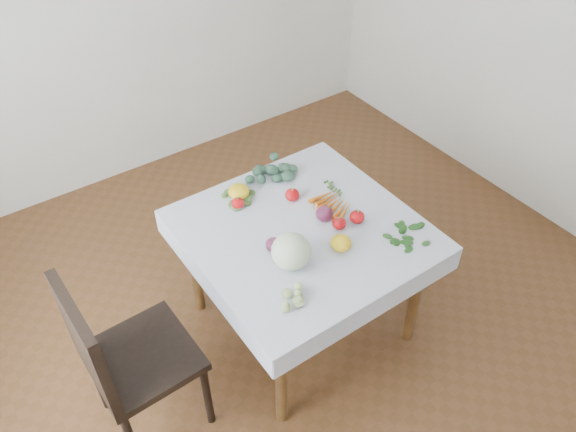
# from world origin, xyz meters

# --- Properties ---
(ground) EXTENTS (4.00, 4.00, 0.00)m
(ground) POSITION_xyz_m (0.00, 0.00, 0.00)
(ground) COLOR brown
(table) EXTENTS (1.00, 1.00, 0.75)m
(table) POSITION_xyz_m (0.00, 0.00, 0.65)
(table) COLOR brown
(table) RESTS_ON ground
(tablecloth) EXTENTS (1.12, 1.12, 0.01)m
(tablecloth) POSITION_xyz_m (0.00, 0.00, 0.75)
(tablecloth) COLOR white
(tablecloth) RESTS_ON table
(chair) EXTENTS (0.47, 0.47, 1.02)m
(chair) POSITION_xyz_m (-1.04, -0.06, 0.58)
(chair) COLOR black
(chair) RESTS_ON ground
(cabbage) EXTENTS (0.23, 0.23, 0.17)m
(cabbage) POSITION_xyz_m (-0.19, -0.17, 0.84)
(cabbage) COLOR #E2F4CC
(cabbage) RESTS_ON tablecloth
(tomato_a) EXTENTS (0.09, 0.09, 0.06)m
(tomato_a) POSITION_xyz_m (-0.19, 0.33, 0.79)
(tomato_a) COLOR red
(tomato_a) RESTS_ON tablecloth
(tomato_b) EXTENTS (0.09, 0.09, 0.07)m
(tomato_b) POSITION_xyz_m (0.09, 0.22, 0.79)
(tomato_b) COLOR red
(tomato_b) RESTS_ON tablecloth
(tomato_c) EXTENTS (0.09, 0.09, 0.06)m
(tomato_c) POSITION_xyz_m (0.15, -0.10, 0.79)
(tomato_c) COLOR red
(tomato_c) RESTS_ON tablecloth
(tomato_d) EXTENTS (0.10, 0.10, 0.07)m
(tomato_d) POSITION_xyz_m (0.26, -0.12, 0.79)
(tomato_d) COLOR red
(tomato_d) RESTS_ON tablecloth
(heirloom_back) EXTENTS (0.14, 0.14, 0.08)m
(heirloom_back) POSITION_xyz_m (-0.14, 0.40, 0.80)
(heirloom_back) COLOR gold
(heirloom_back) RESTS_ON tablecloth
(heirloom_front) EXTENTS (0.11, 0.11, 0.07)m
(heirloom_front) POSITION_xyz_m (0.07, -0.22, 0.79)
(heirloom_front) COLOR gold
(heirloom_front) RESTS_ON tablecloth
(onion_a) EXTENTS (0.08, 0.08, 0.07)m
(onion_a) POSITION_xyz_m (-0.21, -0.04, 0.79)
(onion_a) COLOR #4E1634
(onion_a) RESTS_ON tablecloth
(onion_b) EXTENTS (0.11, 0.11, 0.08)m
(onion_b) POSITION_xyz_m (0.13, -0.00, 0.79)
(onion_b) COLOR #4E1634
(onion_b) RESTS_ON tablecloth
(tomatillo_cluster) EXTENTS (0.14, 0.10, 0.04)m
(tomatillo_cluster) POSITION_xyz_m (-0.33, -0.35, 0.78)
(tomatillo_cluster) COLOR #A5BE6D
(tomatillo_cluster) RESTS_ON tablecloth
(carrot_bunch) EXTENTS (0.18, 0.24, 0.03)m
(carrot_bunch) POSITION_xyz_m (0.24, 0.05, 0.77)
(carrot_bunch) COLOR orange
(carrot_bunch) RESTS_ON tablecloth
(kale_bunch) EXTENTS (0.28, 0.28, 0.04)m
(kale_bunch) POSITION_xyz_m (0.11, 0.48, 0.78)
(kale_bunch) COLOR #3A5F4B
(kale_bunch) RESTS_ON tablecloth
(basil_bunch) EXTENTS (0.25, 0.18, 0.01)m
(basil_bunch) POSITION_xyz_m (0.41, -0.36, 0.76)
(basil_bunch) COLOR #255219
(basil_bunch) RESTS_ON tablecloth
(dill_bunch) EXTENTS (0.21, 0.17, 0.02)m
(dill_bunch) POSITION_xyz_m (-0.14, 0.40, 0.77)
(dill_bunch) COLOR #557A37
(dill_bunch) RESTS_ON tablecloth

